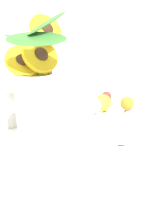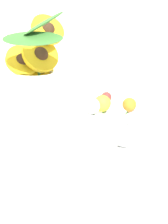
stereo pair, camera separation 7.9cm
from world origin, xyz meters
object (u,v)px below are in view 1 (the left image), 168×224
(serving_tray, at_px, (84,157))
(vase_bulb_right, at_px, (124,126))
(vase_small_center, at_px, (102,129))
(mason_jar_sunflowers, at_px, (37,101))

(serving_tray, bearing_deg, vase_bulb_right, -10.18)
(vase_small_center, bearing_deg, vase_bulb_right, 10.57)
(vase_small_center, xyz_separation_m, vase_bulb_right, (0.09, 0.02, -0.02))
(vase_small_center, bearing_deg, mason_jar_sunflowers, 144.11)
(mason_jar_sunflowers, distance_m, vase_small_center, 0.18)
(serving_tray, distance_m, vase_bulb_right, 0.14)
(vase_bulb_right, bearing_deg, vase_small_center, -169.43)
(serving_tray, xyz_separation_m, vase_bulb_right, (0.12, -0.02, 0.07))
(vase_bulb_right, bearing_deg, serving_tray, 169.82)
(serving_tray, height_order, vase_small_center, vase_small_center)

